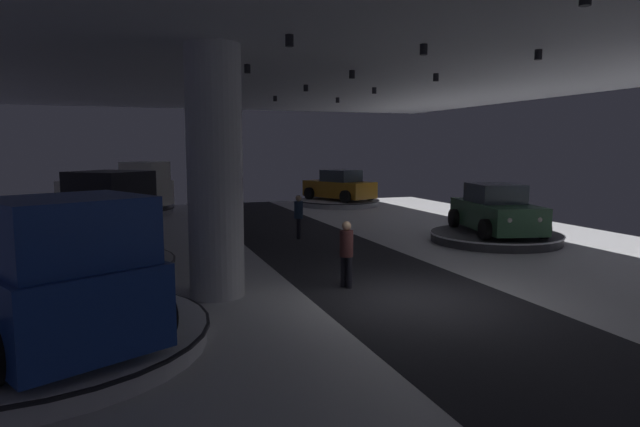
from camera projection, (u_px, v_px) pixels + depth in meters
name	position (u px, v px, depth m)	size (l,w,h in m)	color
ground	(417.00, 301.00, 11.88)	(24.00, 44.00, 0.06)	silver
ceiling_with_spotlights	(423.00, 38.00, 11.20)	(24.00, 44.00, 0.39)	silver
column_left	(215.00, 173.00, 11.91)	(1.21, 1.21, 5.50)	silver
display_platform_deep_left	(116.00, 210.00, 27.23)	(5.68, 5.68, 0.29)	#B7B7BC
pickup_truck_deep_left	(121.00, 189.00, 27.03)	(5.61, 4.63, 2.30)	silver
display_platform_near_left	(34.00, 339.00, 8.91)	(5.68, 5.68, 0.34)	silver
pickup_truck_near_left	(37.00, 278.00, 8.56)	(4.40, 5.68, 2.30)	navy
display_platform_mid_left	(63.00, 269.00, 14.08)	(5.68, 5.68, 0.34)	#B7B7BC
pickup_truck_mid_left	(71.00, 225.00, 14.24)	(5.20, 5.27, 2.30)	black
display_platform_deep_right	(339.00, 202.00, 31.04)	(4.61, 4.61, 0.33)	#B7B7BC
display_car_deep_right	(339.00, 186.00, 30.91)	(3.49, 4.57, 1.71)	#B77519
display_platform_mid_right	(495.00, 237.00, 19.14)	(4.54, 4.54, 0.33)	#333338
display_car_mid_right	(496.00, 211.00, 19.06)	(2.96, 4.50, 1.71)	#2D5638
visitor_walking_near	(299.00, 214.00, 19.68)	(0.32, 0.32, 1.59)	black
visitor_walking_far	(346.00, 250.00, 12.82)	(0.32, 0.32, 1.59)	black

